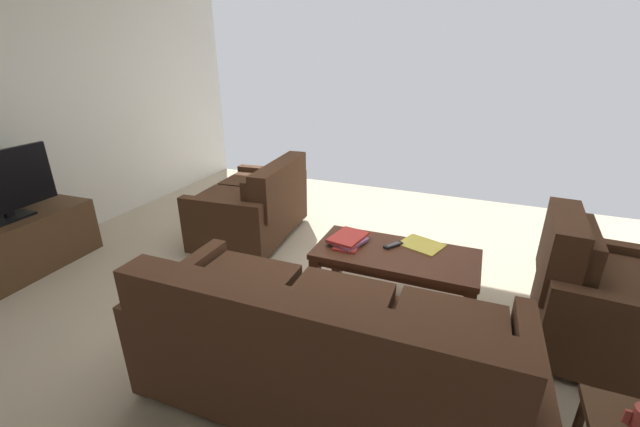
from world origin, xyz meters
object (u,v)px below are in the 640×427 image
(tv_stand, at_px, (19,246))
(tv_remote, at_px, (393,245))
(loveseat_near, at_px, (255,205))
(book_stack, at_px, (348,240))
(loose_magazine, at_px, (421,245))
(armchair_side, at_px, (606,301))
(sofa_main, at_px, (323,350))
(flat_tv, at_px, (0,185))
(coffee_table, at_px, (395,261))

(tv_stand, bearing_deg, tv_remote, -164.98)
(loveseat_near, xyz_separation_m, tv_remote, (-1.52, 0.55, 0.10))
(book_stack, bearing_deg, loose_magazine, -160.66)
(armchair_side, bearing_deg, tv_stand, 9.66)
(sofa_main, distance_m, book_stack, 1.08)
(flat_tv, height_order, armchair_side, flat_tv)
(tv_stand, height_order, book_stack, book_stack)
(loveseat_near, height_order, book_stack, loveseat_near)
(sofa_main, bearing_deg, armchair_side, -143.73)
(book_stack, height_order, loose_magazine, book_stack)
(loveseat_near, distance_m, armchair_side, 2.92)
(coffee_table, height_order, armchair_side, armchair_side)
(flat_tv, relative_size, tv_remote, 5.50)
(loveseat_near, height_order, coffee_table, loveseat_near)
(sofa_main, bearing_deg, tv_stand, -6.14)
(sofa_main, relative_size, book_stack, 5.90)
(loveseat_near, xyz_separation_m, book_stack, (-1.19, 0.63, 0.12))
(loveseat_near, bearing_deg, book_stack, 152.18)
(sofa_main, relative_size, coffee_table, 1.71)
(loose_magazine, bearing_deg, tv_stand, 125.65)
(armchair_side, height_order, loose_magazine, armchair_side)
(coffee_table, distance_m, tv_remote, 0.12)
(flat_tv, xyz_separation_m, book_stack, (-2.70, -0.74, -0.31))
(tv_stand, relative_size, armchair_side, 1.33)
(book_stack, height_order, tv_remote, book_stack)
(book_stack, bearing_deg, loveseat_near, -27.82)
(loveseat_near, bearing_deg, sofa_main, 130.13)
(flat_tv, bearing_deg, tv_stand, -70.64)
(tv_stand, distance_m, loose_magazine, 3.35)
(coffee_table, relative_size, flat_tv, 1.34)
(tv_stand, relative_size, tv_remote, 7.70)
(tv_stand, xyz_separation_m, tv_remote, (-3.03, -0.81, 0.21))
(loose_magazine, bearing_deg, sofa_main, -173.60)
(flat_tv, relative_size, loose_magazine, 2.95)
(sofa_main, relative_size, loose_magazine, 6.75)
(tv_remote, bearing_deg, loveseat_near, -19.98)
(sofa_main, xyz_separation_m, flat_tv, (2.92, -0.31, 0.42))
(tv_remote, distance_m, loose_magazine, 0.22)
(tv_stand, bearing_deg, armchair_side, -170.34)
(armchair_side, bearing_deg, loveseat_near, -12.25)
(loose_magazine, bearing_deg, tv_remote, 138.54)
(sofa_main, height_order, book_stack, sofa_main)
(tv_stand, height_order, loose_magazine, tv_stand)
(loveseat_near, relative_size, armchair_side, 1.38)
(loveseat_near, xyz_separation_m, armchair_side, (-2.86, 0.62, 0.01))
(tv_remote, bearing_deg, loose_magazine, -151.22)
(flat_tv, relative_size, book_stack, 2.58)
(tv_stand, bearing_deg, loveseat_near, -137.92)
(flat_tv, bearing_deg, book_stack, -164.74)
(loveseat_near, bearing_deg, tv_remote, 160.02)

